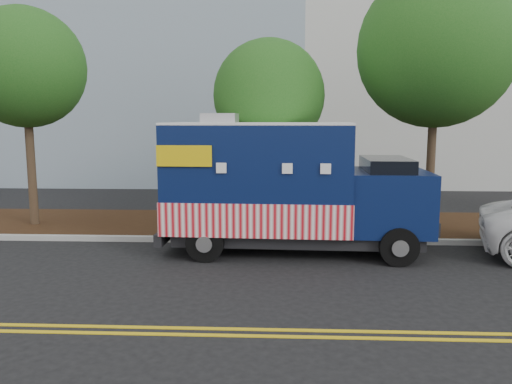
{
  "coord_description": "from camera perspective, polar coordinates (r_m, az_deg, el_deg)",
  "views": [
    {
      "loc": [
        0.8,
        -12.19,
        3.41
      ],
      "look_at": [
        0.22,
        0.6,
        1.55
      ],
      "focal_mm": 35.0,
      "sensor_mm": 36.0,
      "label": 1
    }
  ],
  "objects": [
    {
      "name": "sign_post",
      "position": [
        14.25,
        -5.82,
        -0.69
      ],
      "size": [
        0.06,
        0.06,
        2.4
      ],
      "primitive_type": "cube",
      "color": "#473828",
      "rests_on": "ground"
    },
    {
      "name": "curb",
      "position": [
        14.02,
        -0.74,
        -5.49
      ],
      "size": [
        120.0,
        0.18,
        0.15
      ],
      "primitive_type": "cube",
      "color": "#9E9E99",
      "rests_on": "ground"
    },
    {
      "name": "tree_a",
      "position": [
        17.03,
        -24.9,
        12.72
      ],
      "size": [
        3.62,
        3.62,
        6.78
      ],
      "color": "#38281C",
      "rests_on": "ground"
    },
    {
      "name": "centerline_near",
      "position": [
        8.49,
        -3.12,
        -15.36
      ],
      "size": [
        120.0,
        0.1,
        0.01
      ],
      "primitive_type": "cube",
      "color": "gold",
      "rests_on": "ground"
    },
    {
      "name": "mulch_strip",
      "position": [
        16.06,
        -0.3,
        -3.71
      ],
      "size": [
        120.0,
        4.0,
        0.15
      ],
      "primitive_type": "cube",
      "color": "black",
      "rests_on": "ground"
    },
    {
      "name": "tree_c",
      "position": [
        16.27,
        19.93,
        15.13
      ],
      "size": [
        4.68,
        4.68,
        7.84
      ],
      "color": "#38281C",
      "rests_on": "ground"
    },
    {
      "name": "food_truck",
      "position": [
        12.86,
        2.92,
        0.24
      ],
      "size": [
        6.86,
        2.8,
        3.57
      ],
      "rotation": [
        0.0,
        0.0,
        -0.04
      ],
      "color": "black",
      "rests_on": "ground"
    },
    {
      "name": "tree_b",
      "position": [
        15.4,
        1.48,
        10.93
      ],
      "size": [
        3.39,
        3.39,
        5.84
      ],
      "color": "#38281C",
      "rests_on": "ground"
    },
    {
      "name": "centerline_far",
      "position": [
        8.27,
        -3.29,
        -16.05
      ],
      "size": [
        120.0,
        0.1,
        0.01
      ],
      "primitive_type": "cube",
      "color": "gold",
      "rests_on": "ground"
    },
    {
      "name": "ground",
      "position": [
        12.69,
        -1.11,
        -7.32
      ],
      "size": [
        120.0,
        120.0,
        0.0
      ],
      "primitive_type": "plane",
      "color": "black",
      "rests_on": "ground"
    }
  ]
}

